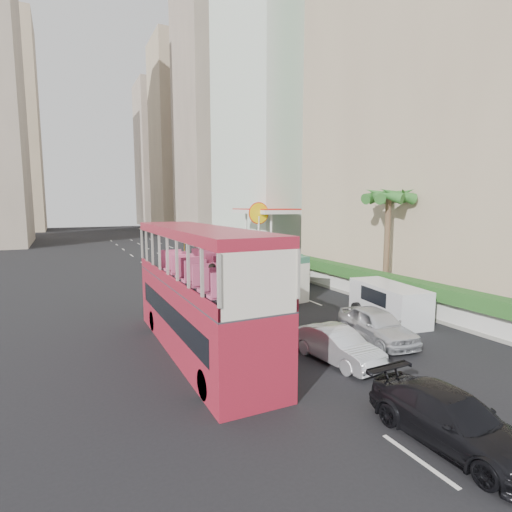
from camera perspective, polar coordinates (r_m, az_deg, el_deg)
ground_plane at (r=19.52m, az=9.30°, el=-10.48°), size 200.00×200.00×0.00m
double_decker_bus at (r=16.23m, az=-8.14°, el=-4.88°), size 2.50×11.00×5.06m
car_silver_lane_a at (r=16.05m, az=11.44°, el=-14.55°), size 1.80×4.07×1.30m
car_silver_lane_b at (r=18.67m, az=16.77°, el=-11.55°), size 2.23×4.47×1.46m
car_black at (r=12.08m, az=25.99°, el=-22.95°), size 1.94×4.55×1.31m
van_asset at (r=33.68m, az=-4.37°, el=-2.82°), size 3.08×5.45×1.44m
minibus_near at (r=26.26m, az=1.13°, el=-2.59°), size 3.29×6.63×2.81m
minibus_far at (r=31.18m, az=3.02°, el=-1.41°), size 2.41×5.56×2.39m
panel_van_near at (r=21.92m, az=18.37°, el=-6.27°), size 2.54×4.86×1.85m
panel_van_far at (r=43.19m, az=-6.02°, el=0.69°), size 1.96×4.76×1.89m
sidewalk at (r=45.13m, az=0.29°, el=-0.08°), size 6.00×120.00×0.18m
kerb_wall at (r=34.14m, az=4.26°, el=-1.53°), size 0.30×44.00×1.00m
hedge at (r=34.02m, az=4.27°, el=-0.11°), size 1.10×44.00×0.70m
palm_tree at (r=26.81m, az=18.17°, el=1.50°), size 0.36×0.36×6.40m
shell_station at (r=43.55m, az=2.64°, el=3.16°), size 6.50×8.00×5.50m
tower_stripe at (r=61.43m, az=4.68°, el=29.39°), size 16.00×18.00×58.00m
tower_mid at (r=80.87m, az=-4.67°, el=20.98°), size 16.00×16.00×50.00m
tower_far_a at (r=102.29m, az=-10.31°, el=16.30°), size 14.00×14.00×44.00m
tower_far_b at (r=123.12m, az=-13.16°, el=13.75°), size 14.00×14.00×40.00m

